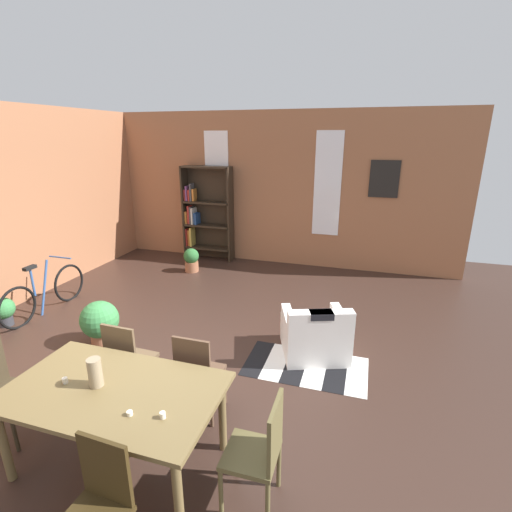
% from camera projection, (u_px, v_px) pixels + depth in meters
% --- Properties ---
extents(ground_plane, '(11.27, 11.27, 0.00)m').
position_uv_depth(ground_plane, '(178.00, 369.00, 4.61)').
color(ground_plane, '#36241D').
extents(back_wall_brick, '(8.00, 0.12, 3.26)m').
position_uv_depth(back_wall_brick, '(271.00, 190.00, 8.11)').
color(back_wall_brick, '#A06543').
rests_on(back_wall_brick, ground).
extents(window_pane_0, '(0.55, 0.02, 2.12)m').
position_uv_depth(window_pane_0, '(217.00, 180.00, 8.33)').
color(window_pane_0, white).
extents(window_pane_1, '(0.55, 0.02, 2.12)m').
position_uv_depth(window_pane_1, '(328.00, 184.00, 7.65)').
color(window_pane_1, white).
extents(dining_table, '(1.78, 1.02, 0.77)m').
position_uv_depth(dining_table, '(114.00, 397.00, 3.08)').
color(dining_table, brown).
rests_on(dining_table, ground).
extents(vase_on_table, '(0.11, 0.11, 0.25)m').
position_uv_depth(vase_on_table, '(95.00, 372.00, 3.05)').
color(vase_on_table, '#998466').
rests_on(vase_on_table, dining_table).
extents(tealight_candle_0, '(0.04, 0.04, 0.05)m').
position_uv_depth(tealight_candle_0, '(65.00, 380.00, 3.12)').
color(tealight_candle_0, silver).
rests_on(tealight_candle_0, dining_table).
extents(tealight_candle_1, '(0.04, 0.04, 0.03)m').
position_uv_depth(tealight_candle_1, '(130.00, 413.00, 2.76)').
color(tealight_candle_1, silver).
rests_on(tealight_candle_1, dining_table).
extents(tealight_candle_2, '(0.04, 0.04, 0.05)m').
position_uv_depth(tealight_candle_2, '(163.00, 415.00, 2.73)').
color(tealight_candle_2, silver).
rests_on(tealight_candle_2, dining_table).
extents(dining_chair_head_right, '(0.40, 0.40, 0.95)m').
position_uv_depth(dining_chair_head_right, '(260.00, 450.00, 2.78)').
color(dining_chair_head_right, brown).
rests_on(dining_chair_head_right, ground).
extents(dining_chair_far_right, '(0.40, 0.40, 0.95)m').
position_uv_depth(dining_chair_far_right, '(198.00, 372.00, 3.69)').
color(dining_chair_far_right, brown).
rests_on(dining_chair_far_right, ground).
extents(dining_chair_head_left, '(0.43, 0.43, 0.95)m').
position_uv_depth(dining_chair_head_left, '(1.00, 387.00, 3.48)').
color(dining_chair_head_left, '#392E1E').
rests_on(dining_chair_head_left, ground).
extents(dining_chair_far_left, '(0.41, 0.41, 0.95)m').
position_uv_depth(dining_chair_far_left, '(128.00, 359.00, 3.91)').
color(dining_chair_far_left, brown).
rests_on(dining_chair_far_left, ground).
extents(dining_chair_near_right, '(0.42, 0.42, 0.95)m').
position_uv_depth(dining_chair_near_right, '(97.00, 508.00, 2.35)').
color(dining_chair_near_right, '#362812').
rests_on(dining_chair_near_right, ground).
extents(bookshelf_tall, '(1.14, 0.32, 2.12)m').
position_uv_depth(bookshelf_tall, '(204.00, 213.00, 8.47)').
color(bookshelf_tall, '#2D2319').
rests_on(bookshelf_tall, ground).
extents(armchair_white, '(1.02, 1.02, 0.75)m').
position_uv_depth(armchair_white, '(315.00, 335.00, 4.84)').
color(armchair_white, white).
rests_on(armchair_white, ground).
extents(bicycle_second, '(0.44, 1.69, 0.90)m').
position_uv_depth(bicycle_second, '(45.00, 293.00, 6.01)').
color(bicycle_second, black).
rests_on(bicycle_second, ground).
extents(potted_plant_by_shelf, '(0.33, 0.33, 0.44)m').
position_uv_depth(potted_plant_by_shelf, '(3.00, 310.00, 5.60)').
color(potted_plant_by_shelf, '#333338').
rests_on(potted_plant_by_shelf, ground).
extents(potted_plant_corner, '(0.51, 0.51, 0.62)m').
position_uv_depth(potted_plant_corner, '(100.00, 321.00, 5.08)').
color(potted_plant_corner, '#9E6042').
rests_on(potted_plant_corner, ground).
extents(potted_plant_window, '(0.32, 0.32, 0.50)m').
position_uv_depth(potted_plant_window, '(191.00, 260.00, 7.85)').
color(potted_plant_window, '#9E6042').
rests_on(potted_plant_window, ground).
extents(striped_rug, '(1.50, 0.82, 0.01)m').
position_uv_depth(striped_rug, '(305.00, 366.00, 4.65)').
color(striped_rug, black).
rests_on(striped_rug, ground).
extents(framed_picture, '(0.56, 0.03, 0.72)m').
position_uv_depth(framed_picture, '(384.00, 179.00, 7.30)').
color(framed_picture, black).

